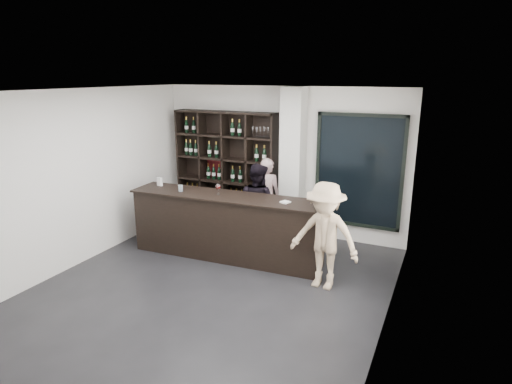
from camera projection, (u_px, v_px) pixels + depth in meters
The scene contains 12 objects.
floor at pixel (212, 288), 6.45m from camera, with size 5.00×5.50×0.01m, color black.
wine_shelf at pixel (226, 170), 8.84m from camera, with size 2.20×0.35×2.40m, color black, non-canonical shape.
structural_column at pixel (293, 165), 8.08m from camera, with size 0.40×0.40×2.90m, color silver.
glass_panel at pixel (359, 171), 7.80m from camera, with size 1.60×0.08×2.10m.
tasting_counter at pixel (226, 226), 7.41m from camera, with size 3.42×0.71×1.13m.
taster_pink at pixel (267, 197), 8.40m from camera, with size 0.57×0.37×1.56m, color #CDA5A6.
taster_black at pixel (257, 205), 7.90m from camera, with size 0.76×0.59×1.56m, color black.
customer at pixel (325, 236), 6.29m from camera, with size 1.05×0.61×1.63m, color tan.
wine_glass at pixel (218, 188), 7.28m from camera, with size 0.09×0.09×0.21m, color white, non-canonical shape.
spit_cup at pixel (181, 188), 7.49m from camera, with size 0.08×0.08×0.11m, color silver.
napkin_stack at pixel (285, 202), 6.83m from camera, with size 0.13×0.13×0.02m, color white.
card_stand at pixel (160, 182), 7.86m from camera, with size 0.10×0.05×0.15m, color white.
Camera 1 is at (3.05, -5.01, 3.12)m, focal length 30.00 mm.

